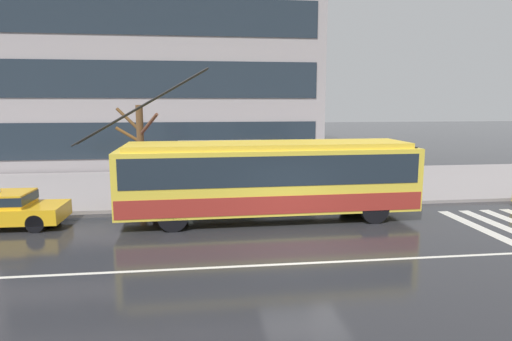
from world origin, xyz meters
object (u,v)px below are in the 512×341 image
(trolleybus, at_px, (269,177))
(pedestrian_at_shelter, at_px, (356,160))
(street_tree_bare, at_px, (140,148))
(taxi_queued_behind_bus, at_px, (0,208))
(pedestrian_approaching_curb, at_px, (363,163))
(pedestrian_walking_past, at_px, (156,166))
(bus_shelter, at_px, (221,155))

(trolleybus, height_order, pedestrian_at_shelter, trolleybus)
(trolleybus, bearing_deg, street_tree_bare, 145.08)
(trolleybus, xyz_separation_m, taxi_queued_behind_bus, (-9.60, 0.13, -0.91))
(taxi_queued_behind_bus, distance_m, pedestrian_approaching_curb, 14.45)
(pedestrian_at_shelter, distance_m, street_tree_bare, 9.88)
(pedestrian_walking_past, bearing_deg, bus_shelter, 18.47)
(bus_shelter, relative_size, street_tree_bare, 0.93)
(bus_shelter, distance_m, pedestrian_approaching_curb, 6.35)
(bus_shelter, relative_size, pedestrian_approaching_curb, 1.94)
(pedestrian_approaching_curb, relative_size, street_tree_bare, 0.48)
(taxi_queued_behind_bus, relative_size, pedestrian_at_shelter, 2.12)
(trolleybus, bearing_deg, pedestrian_walking_past, 148.74)
(trolleybus, bearing_deg, taxi_queued_behind_bus, 179.24)
(trolleybus, xyz_separation_m, pedestrian_at_shelter, (4.70, 3.58, 0.09))
(pedestrian_walking_past, bearing_deg, street_tree_bare, 128.83)
(taxi_queued_behind_bus, distance_m, street_tree_bare, 5.89)
(trolleybus, distance_m, pedestrian_walking_past, 5.16)
(pedestrian_at_shelter, bearing_deg, street_tree_bare, 179.93)
(bus_shelter, bearing_deg, trolleybus, -65.68)
(pedestrian_at_shelter, distance_m, pedestrian_walking_past, 9.16)
(taxi_queued_behind_bus, xyz_separation_m, bus_shelter, (7.97, 3.48, 1.33))
(pedestrian_at_shelter, bearing_deg, taxi_queued_behind_bus, -166.41)
(bus_shelter, relative_size, pedestrian_walking_past, 1.93)
(taxi_queued_behind_bus, distance_m, pedestrian_at_shelter, 14.75)
(pedestrian_at_shelter, bearing_deg, pedestrian_approaching_curb, -94.28)
(trolleybus, relative_size, street_tree_bare, 3.01)
(trolleybus, bearing_deg, bus_shelter, 114.32)
(pedestrian_at_shelter, xyz_separation_m, pedestrian_approaching_curb, (-0.08, -1.09, 0.03))
(taxi_queued_behind_bus, distance_m, pedestrian_walking_past, 5.87)
(trolleybus, xyz_separation_m, pedestrian_walking_past, (-4.41, 2.68, 0.10))
(pedestrian_at_shelter, distance_m, pedestrian_approaching_curb, 1.10)
(pedestrian_approaching_curb, relative_size, pedestrian_walking_past, 0.99)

